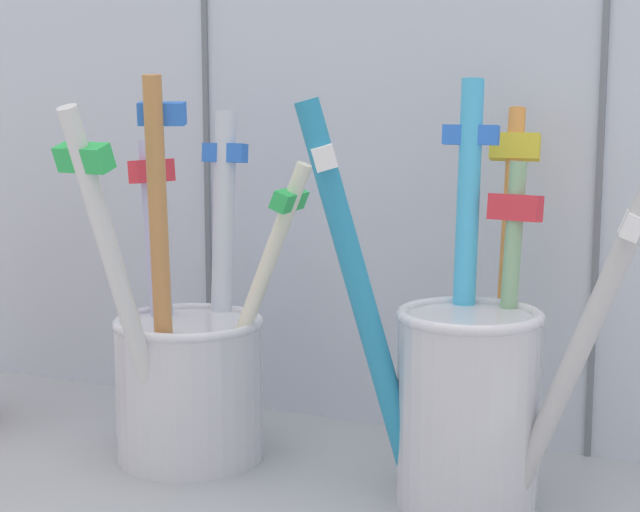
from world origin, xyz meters
The scene contains 3 objects.
tile_wall_back centered at (0.00, 12.00, 22.50)cm, with size 64.00×2.20×45.00cm.
toothbrush_cup_left centered at (-6.97, 2.69, 6.59)cm, with size 10.09×12.52×18.39cm.
toothbrush_cup_right centered at (6.89, 2.93, 7.32)cm, with size 14.55×10.42×18.24cm.
Camera 1 is at (18.82, -38.10, 19.60)cm, focal length 57.47 mm.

